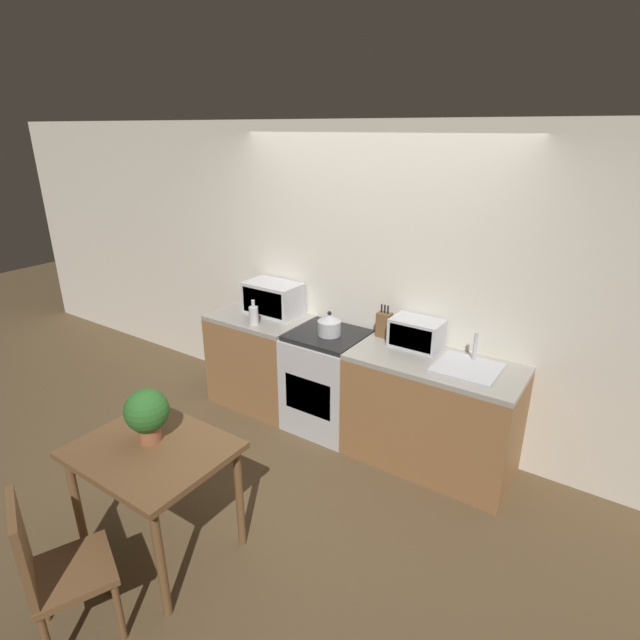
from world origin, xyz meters
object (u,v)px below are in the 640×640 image
at_px(microwave, 273,298).
at_px(bottle, 254,315).
at_px(stove_range, 328,380).
at_px(toaster_oven, 416,333).
at_px(dining_table, 154,462).
at_px(kettle, 329,325).
at_px(dining_chair, 52,567).

relative_size(microwave, bottle, 2.29).
bearing_deg(stove_range, toaster_oven, 12.55).
distance_m(stove_range, dining_table, 1.80).
xyz_separation_m(kettle, microwave, (-0.72, 0.14, 0.06)).
bearing_deg(microwave, dining_table, -72.22).
bearing_deg(dining_table, stove_range, 87.35).
relative_size(stove_range, bottle, 4.00).
height_order(bottle, dining_table, bottle).
bearing_deg(kettle, dining_chair, -91.19).
distance_m(stove_range, toaster_oven, 0.94).
distance_m(stove_range, kettle, 0.54).
relative_size(stove_range, kettle, 4.26).
xyz_separation_m(toaster_oven, dining_table, (-0.81, -1.95, -0.35)).
distance_m(microwave, dining_chair, 2.74).
height_order(microwave, dining_table, microwave).
height_order(stove_range, dining_table, stove_range).
height_order(stove_range, dining_chair, dining_chair).
relative_size(kettle, dining_table, 0.24).
xyz_separation_m(microwave, dining_table, (0.61, -1.91, -0.38)).
distance_m(toaster_oven, dining_table, 2.14).
bearing_deg(microwave, toaster_oven, 1.46).
distance_m(bottle, dining_table, 1.73).
bearing_deg(kettle, microwave, 168.68).
bearing_deg(toaster_oven, dining_chair, -105.95).
xyz_separation_m(microwave, toaster_oven, (1.42, 0.04, -0.03)).
xyz_separation_m(kettle, bottle, (-0.69, -0.17, -0.00)).
bearing_deg(microwave, dining_chair, -75.54).
height_order(microwave, dining_chair, microwave).
bearing_deg(stove_range, dining_table, -92.65).
height_order(microwave, toaster_oven, microwave).
bearing_deg(bottle, dining_table, -70.08).
bearing_deg(dining_table, kettle, 86.46).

